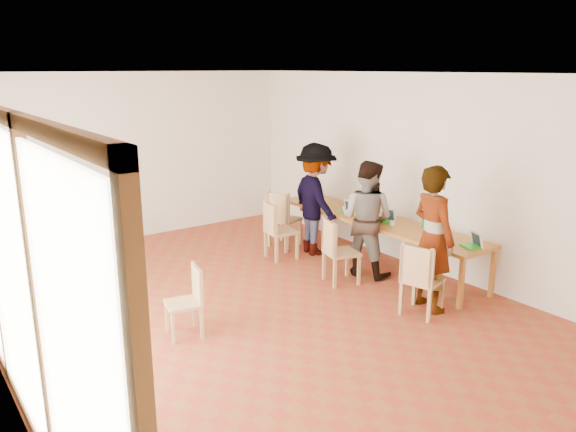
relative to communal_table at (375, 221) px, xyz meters
The scene contains 24 objects.
ground 2.62m from the communal_table, behind, with size 8.00×8.00×0.00m, color brown.
wall_back 4.50m from the communal_table, 124.38° to the left, with size 6.00×0.10×3.00m, color silver.
wall_front 5.08m from the communal_table, 119.91° to the right, with size 6.00×0.10×3.00m, color silver.
wall_right 1.00m from the communal_table, 34.68° to the right, with size 0.10×8.00×3.00m, color silver.
ceiling 3.43m from the communal_table, behind, with size 6.00×8.00×0.04m, color white.
communal_table is the anchor object (origin of this frame).
side_table 4.69m from the communal_table, 152.85° to the left, with size 0.90×0.90×0.75m.
chair_near 2.00m from the communal_table, 118.38° to the right, with size 0.55×0.55×0.51m.
chair_mid 1.11m from the communal_table, 165.34° to the right, with size 0.55×0.55×0.51m.
chair_far 1.60m from the communal_table, 136.16° to the left, with size 0.50×0.50×0.51m.
chair_empty 1.73m from the communal_table, 113.89° to the left, with size 0.60×0.60×0.53m.
chair_spare 3.54m from the communal_table, behind, with size 0.46×0.46×0.45m.
person_near 1.81m from the communal_table, 110.75° to the right, with size 0.69×0.46×1.91m, color gray.
person_mid 0.54m from the communal_table, 149.82° to the right, with size 0.85×0.66×1.75m, color gray.
person_far 1.09m from the communal_table, 113.67° to the left, with size 1.21×0.70×1.87m, color gray.
laptop_near 1.82m from the communal_table, 89.20° to the right, with size 0.30×0.31×0.21m.
laptop_mid 0.26m from the communal_table, 85.50° to the right, with size 0.26×0.29×0.22m.
laptop_far 0.60m from the communal_table, 95.81° to the left, with size 0.20×0.23×0.19m.
yellow_mug 0.37m from the communal_table, 125.90° to the left, with size 0.13×0.13×0.10m, color yellow.
green_bottle 0.86m from the communal_table, 75.90° to the right, with size 0.07×0.07×0.28m, color #176F2B.
clear_glass 0.54m from the communal_table, 76.44° to the left, with size 0.07×0.07×0.09m, color silver.
condiment_cup 0.43m from the communal_table, 96.76° to the right, with size 0.08×0.08×0.06m, color white.
pink_phone 1.68m from the communal_table, 100.44° to the right, with size 0.05×0.10×0.01m, color #CE386C.
black_pouch 1.46m from the communal_table, 94.60° to the left, with size 0.16×0.26×0.09m, color black.
Camera 1 is at (-3.66, -5.77, 3.08)m, focal length 35.00 mm.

